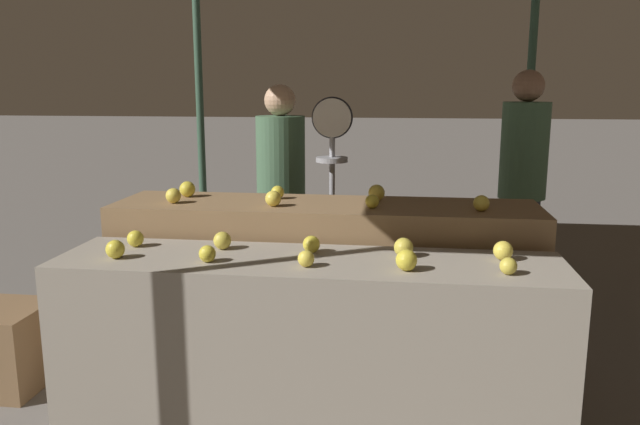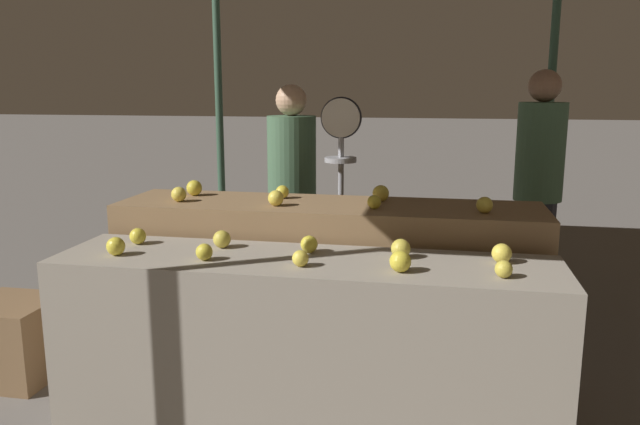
% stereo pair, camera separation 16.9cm
% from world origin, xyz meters
% --- Properties ---
extents(display_counter_front, '(2.24, 0.55, 0.84)m').
position_xyz_m(display_counter_front, '(0.00, 0.00, 0.42)').
color(display_counter_front, gray).
rests_on(display_counter_front, ground_plane).
extents(display_counter_back, '(2.24, 0.55, 0.98)m').
position_xyz_m(display_counter_back, '(0.00, 0.60, 0.49)').
color(display_counter_back, olive).
rests_on(display_counter_back, ground_plane).
extents(apple_front_0, '(0.08, 0.08, 0.08)m').
position_xyz_m(apple_front_0, '(-0.84, -0.10, 0.88)').
color(apple_front_0, gold).
rests_on(apple_front_0, display_counter_front).
extents(apple_front_1, '(0.07, 0.07, 0.07)m').
position_xyz_m(apple_front_1, '(-0.42, -0.10, 0.88)').
color(apple_front_1, gold).
rests_on(apple_front_1, display_counter_front).
extents(apple_front_2, '(0.07, 0.07, 0.07)m').
position_xyz_m(apple_front_2, '(0.01, -0.12, 0.88)').
color(apple_front_2, yellow).
rests_on(apple_front_2, display_counter_front).
extents(apple_front_3, '(0.09, 0.09, 0.09)m').
position_xyz_m(apple_front_3, '(0.43, -0.12, 0.89)').
color(apple_front_3, gold).
rests_on(apple_front_3, display_counter_front).
extents(apple_front_4, '(0.07, 0.07, 0.07)m').
position_xyz_m(apple_front_4, '(0.84, -0.12, 0.88)').
color(apple_front_4, gold).
rests_on(apple_front_4, display_counter_front).
extents(apple_front_5, '(0.08, 0.08, 0.08)m').
position_xyz_m(apple_front_5, '(-0.84, 0.11, 0.88)').
color(apple_front_5, gold).
rests_on(apple_front_5, display_counter_front).
extents(apple_front_6, '(0.08, 0.08, 0.08)m').
position_xyz_m(apple_front_6, '(-0.42, 0.12, 0.88)').
color(apple_front_6, gold).
rests_on(apple_front_6, display_counter_front).
extents(apple_front_7, '(0.08, 0.08, 0.08)m').
position_xyz_m(apple_front_7, '(-0.00, 0.11, 0.88)').
color(apple_front_7, gold).
rests_on(apple_front_7, display_counter_front).
extents(apple_front_8, '(0.09, 0.09, 0.09)m').
position_xyz_m(apple_front_8, '(0.42, 0.10, 0.88)').
color(apple_front_8, gold).
rests_on(apple_front_8, display_counter_front).
extents(apple_front_9, '(0.09, 0.09, 0.09)m').
position_xyz_m(apple_front_9, '(0.85, 0.10, 0.88)').
color(apple_front_9, yellow).
rests_on(apple_front_9, display_counter_front).
extents(apple_back_0, '(0.08, 0.08, 0.08)m').
position_xyz_m(apple_back_0, '(-0.80, 0.50, 1.02)').
color(apple_back_0, yellow).
rests_on(apple_back_0, display_counter_back).
extents(apple_back_1, '(0.08, 0.08, 0.08)m').
position_xyz_m(apple_back_1, '(-0.25, 0.48, 1.02)').
color(apple_back_1, yellow).
rests_on(apple_back_1, display_counter_back).
extents(apple_back_2, '(0.07, 0.07, 0.07)m').
position_xyz_m(apple_back_2, '(0.25, 0.50, 1.01)').
color(apple_back_2, gold).
rests_on(apple_back_2, display_counter_back).
extents(apple_back_3, '(0.08, 0.08, 0.08)m').
position_xyz_m(apple_back_3, '(0.79, 0.50, 1.02)').
color(apple_back_3, yellow).
rests_on(apple_back_3, display_counter_back).
extents(apple_back_4, '(0.09, 0.09, 0.09)m').
position_xyz_m(apple_back_4, '(-0.79, 0.70, 1.02)').
color(apple_back_4, gold).
rests_on(apple_back_4, display_counter_back).
extents(apple_back_5, '(0.07, 0.07, 0.07)m').
position_xyz_m(apple_back_5, '(-0.27, 0.70, 1.02)').
color(apple_back_5, gold).
rests_on(apple_back_5, display_counter_back).
extents(apple_back_6, '(0.09, 0.09, 0.09)m').
position_xyz_m(apple_back_6, '(0.27, 0.71, 1.02)').
color(apple_back_6, yellow).
rests_on(apple_back_6, display_counter_back).
extents(produce_scale, '(0.26, 0.20, 1.52)m').
position_xyz_m(produce_scale, '(-0.04, 1.26, 1.10)').
color(produce_scale, '#99999E').
rests_on(produce_scale, ground_plane).
extents(person_vendor_at_scale, '(0.37, 0.37, 1.60)m').
position_xyz_m(person_vendor_at_scale, '(-0.42, 1.56, 0.93)').
color(person_vendor_at_scale, '#2D2D38').
rests_on(person_vendor_at_scale, ground_plane).
extents(person_customer_left, '(0.43, 0.43, 1.70)m').
position_xyz_m(person_customer_left, '(1.26, 2.00, 0.99)').
color(person_customer_left, '#2D2D38').
rests_on(person_customer_left, ground_plane).
extents(wooden_crate_side, '(0.44, 0.44, 0.44)m').
position_xyz_m(wooden_crate_side, '(-1.69, 0.26, 0.22)').
color(wooden_crate_side, brown).
rests_on(wooden_crate_side, ground_plane).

